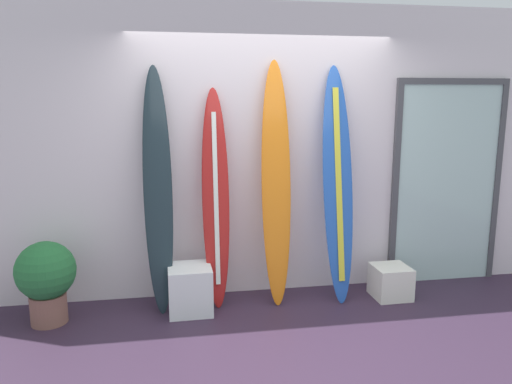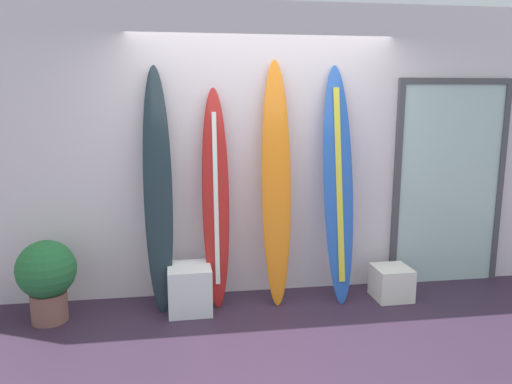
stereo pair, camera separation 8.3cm
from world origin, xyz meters
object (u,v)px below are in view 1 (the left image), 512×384
(surfboard_sunset, at_px, (276,185))
(display_block_left, at_px, (190,289))
(surfboard_cobalt, at_px, (338,184))
(potted_plant, at_px, (46,277))
(surfboard_charcoal, at_px, (158,192))
(display_block_center, at_px, (391,282))
(glass_door, at_px, (447,179))
(surfboard_crimson, at_px, (216,200))

(surfboard_sunset, distance_m, display_block_left, 1.24)
(surfboard_sunset, xyz_separation_m, surfboard_cobalt, (0.59, -0.02, -0.01))
(surfboard_sunset, height_order, potted_plant, surfboard_sunset)
(display_block_left, bearing_deg, surfboard_sunset, 11.07)
(surfboard_charcoal, bearing_deg, display_block_center, -3.74)
(surfboard_cobalt, bearing_deg, glass_door, 10.50)
(surfboard_charcoal, height_order, display_block_left, surfboard_charcoal)
(surfboard_charcoal, xyz_separation_m, potted_plant, (-0.96, -0.18, -0.68))
(surfboard_sunset, relative_size, display_block_left, 5.34)
(surfboard_charcoal, relative_size, surfboard_cobalt, 0.99)
(surfboard_sunset, bearing_deg, surfboard_cobalt, -1.86)
(surfboard_charcoal, relative_size, display_block_center, 6.38)
(display_block_center, relative_size, glass_door, 0.16)
(glass_door, bearing_deg, surfboard_crimson, -175.25)
(glass_door, bearing_deg, display_block_center, -153.49)
(surfboard_cobalt, xyz_separation_m, display_block_left, (-1.42, -0.14, -0.90))
(surfboard_charcoal, relative_size, surfboard_crimson, 1.10)
(surfboard_cobalt, distance_m, potted_plant, 2.73)
(surfboard_crimson, distance_m, display_block_left, 0.84)
(surfboard_charcoal, height_order, display_block_center, surfboard_charcoal)
(surfboard_sunset, xyz_separation_m, display_block_left, (-0.82, -0.16, -0.91))
(surfboard_sunset, bearing_deg, surfboard_crimson, 178.63)
(display_block_center, distance_m, potted_plant, 3.17)
(surfboard_crimson, relative_size, display_block_left, 4.74)
(display_block_center, bearing_deg, display_block_left, -179.79)
(display_block_left, relative_size, glass_door, 0.20)
(surfboard_crimson, height_order, display_block_center, surfboard_crimson)
(display_block_center, bearing_deg, surfboard_cobalt, 165.57)
(glass_door, bearing_deg, surfboard_cobalt, -169.50)
(display_block_left, xyz_separation_m, glass_door, (2.68, 0.38, 0.88))
(surfboard_charcoal, bearing_deg, surfboard_cobalt, -0.32)
(potted_plant, bearing_deg, surfboard_crimson, 7.89)
(surfboard_sunset, bearing_deg, display_block_center, -7.85)
(surfboard_crimson, bearing_deg, glass_door, 4.75)
(surfboard_crimson, xyz_separation_m, potted_plant, (-1.48, -0.20, -0.58))
(surfboard_crimson, distance_m, surfboard_sunset, 0.58)
(surfboard_cobalt, bearing_deg, surfboard_sunset, 178.14)
(surfboard_charcoal, relative_size, potted_plant, 3.06)
(surfboard_sunset, distance_m, display_block_center, 1.49)
(surfboard_crimson, distance_m, display_block_center, 1.89)
(potted_plant, bearing_deg, surfboard_charcoal, 10.71)
(surfboard_charcoal, bearing_deg, potted_plant, -169.29)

